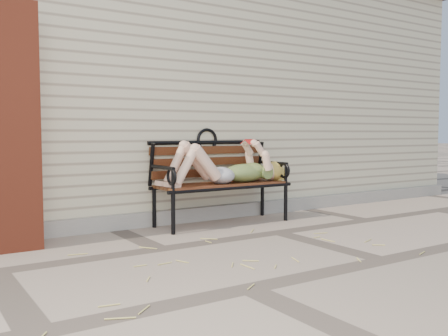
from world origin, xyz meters
TOP-DOWN VIEW (x-y plane):
  - ground at (0.00, 0.00)m, footprint 80.00×80.00m
  - house_wall at (0.00, 3.00)m, footprint 8.00×4.00m
  - foundation_strip at (0.00, 0.97)m, footprint 8.00×0.10m
  - brick_pillar at (-2.30, 0.75)m, footprint 0.50×0.50m
  - garden_bench at (-0.20, 0.77)m, footprint 1.56×0.62m
  - reading_woman at (-0.19, 0.65)m, footprint 1.47×0.33m
  - straw_scatter at (-0.93, -0.63)m, footprint 2.69×1.69m

SIDE VIEW (x-z plane):
  - ground at x=0.00m, z-range 0.00..0.00m
  - straw_scatter at x=-0.93m, z-range 0.00..0.01m
  - foundation_strip at x=0.00m, z-range 0.00..0.15m
  - garden_bench at x=-0.20m, z-range 0.06..1.07m
  - reading_woman at x=-0.19m, z-range 0.37..0.83m
  - brick_pillar at x=-2.30m, z-range 0.00..2.00m
  - house_wall at x=0.00m, z-range 0.00..3.00m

